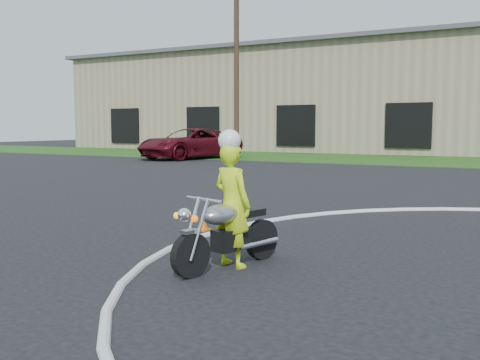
% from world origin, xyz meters
% --- Properties ---
extents(primary_motorcycle, '(0.87, 1.89, 1.02)m').
position_xyz_m(primary_motorcycle, '(-4.61, 1.58, 0.49)').
color(primary_motorcycle, black).
rests_on(primary_motorcycle, ground).
extents(rider_primary_grp, '(0.71, 0.57, 1.89)m').
position_xyz_m(rider_primary_grp, '(-4.61, 1.72, 0.91)').
color(rider_primary_grp, '#CBF419').
rests_on(rider_primary_grp, ground).
extents(pickup_grp, '(4.86, 7.17, 1.82)m').
position_xyz_m(pickup_grp, '(-18.87, 22.26, 0.91)').
color(pickup_grp, '#4D0814').
rests_on(pickup_grp, ground).
extents(warehouse, '(41.00, 17.00, 8.30)m').
position_xyz_m(warehouse, '(-18.00, 39.99, 4.16)').
color(warehouse, tan).
rests_on(warehouse, ground).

